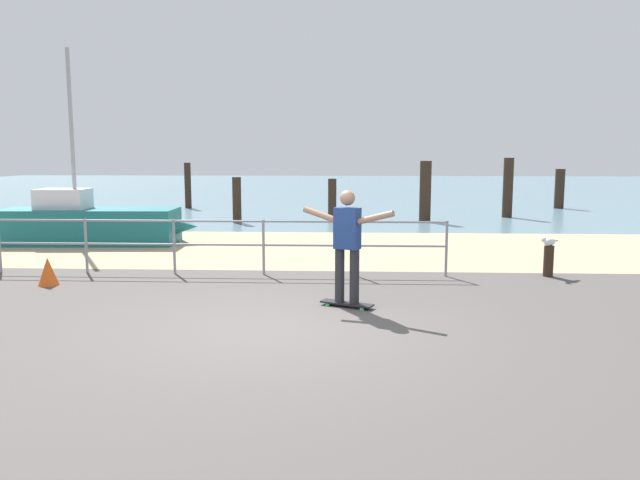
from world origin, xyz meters
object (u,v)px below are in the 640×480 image
at_px(skateboard, 347,304).
at_px(bollard_short, 548,262).
at_px(seagull, 549,242).
at_px(sailboat, 95,224).
at_px(skateboarder, 347,240).
at_px(traffic_cone, 48,272).

relative_size(skateboard, bollard_short, 1.37).
relative_size(skateboard, seagull, 2.01).
xyz_separation_m(sailboat, skateboarder, (6.40, -6.26, 0.50)).
bearing_deg(skateboarder, sailboat, 135.65).
relative_size(sailboat, skateboarder, 3.03).
relative_size(skateboarder, traffic_cone, 3.30).
xyz_separation_m(skateboard, bollard_short, (3.69, 2.50, 0.23)).
bearing_deg(seagull, bollard_short, 40.69).
relative_size(skateboarder, bollard_short, 2.80).
bearing_deg(traffic_cone, skateboard, -13.82).
bearing_deg(bollard_short, seagull, -139.31).
xyz_separation_m(sailboat, seagull, (10.08, -3.77, 0.15)).
height_order(sailboat, traffic_cone, sailboat).
bearing_deg(bollard_short, sailboat, 159.54).
xyz_separation_m(sailboat, traffic_cone, (1.28, -5.00, -0.27)).
distance_m(skateboard, traffic_cone, 5.28).
relative_size(skateboard, skateboarder, 0.49).
relative_size(sailboat, traffic_cone, 9.99).
xyz_separation_m(seagull, traffic_cone, (-8.80, -1.22, -0.42)).
xyz_separation_m(sailboat, skateboard, (6.40, -6.26, -0.45)).
bearing_deg(skateboard, sailboat, 135.65).
relative_size(seagull, traffic_cone, 0.80).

